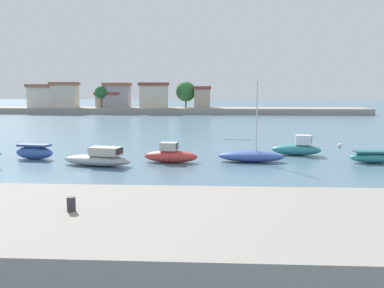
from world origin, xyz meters
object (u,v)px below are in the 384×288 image
Objects in this scene: mooring_bollard at (71,204)px; mooring_buoy_1 at (340,145)px; moored_boat_4 at (171,155)px; moored_boat_6 at (297,148)px; moored_boat_7 at (374,157)px; moored_boat_2 at (34,152)px; moored_boat_3 at (99,159)px; moored_boat_5 at (251,156)px.

mooring_bollard is 1.10× the size of mooring_buoy_1.
mooring_bollard is at bearing -86.04° from moored_boat_4.
moored_boat_6 is 10.49× the size of mooring_buoy_1.
moored_boat_4 is at bearing 87.56° from mooring_bollard.
moored_boat_4 reaches higher than moored_boat_7.
moored_boat_2 is 0.92× the size of moored_boat_7.
moored_boat_4 reaches higher than moored_boat_3.
moored_boat_3 is 13.70× the size of mooring_buoy_1.
moored_boat_7 is (9.51, 0.04, -0.01)m from moored_boat_5.
moored_boat_2 is 17.62m from moored_boat_5.
moored_boat_3 is 1.30× the size of moored_boat_4.
moored_boat_7 is at bearing -27.05° from moored_boat_6.
mooring_buoy_1 is (15.61, 9.65, -0.36)m from moored_boat_4.
mooring_bollard is at bearing -63.76° from moored_boat_3.
moored_boat_2 is 0.54× the size of moored_boat_5.
mooring_bollard is 34.62m from mooring_buoy_1.
moored_boat_2 is 27.12m from moored_boat_7.
mooring_bollard reaches higher than moored_boat_2.
mooring_bollard is 0.13× the size of moored_boat_2.
moored_boat_5 reaches higher than moored_boat_4.
moored_boat_3 is (6.07, -2.69, -0.05)m from moored_boat_2.
mooring_buoy_1 is (5.03, 5.24, -0.39)m from moored_boat_6.
moored_boat_3 is at bearing 102.89° from mooring_bollard.
mooring_bollard is at bearing -104.44° from moored_boat_5.
moored_boat_7 is at bearing 4.42° from moored_boat_5.
moored_boat_3 is 23.76m from mooring_buoy_1.
moored_boat_2 is 22.15m from moored_boat_6.
moored_boat_3 is 5.51m from moored_boat_4.
mooring_buoy_1 is at bearing 92.70° from moored_boat_7.
moored_boat_6 reaches higher than moored_boat_4.
moored_boat_5 is 1.70× the size of moored_boat_7.
mooring_buoy_1 is (20.83, 11.42, -0.33)m from moored_boat_3.
moored_boat_5 is at bearing 25.33° from moored_boat_3.
mooring_bollard is 0.10× the size of moored_boat_4.
mooring_bollard is 19.52m from moored_boat_3.
moored_boat_7 is (5.25, -3.69, -0.15)m from moored_boat_6.
mooring_buoy_1 is at bearing 42.07° from moored_boat_3.
mooring_buoy_1 is at bearing 48.16° from moored_boat_5.
mooring_buoy_1 is (26.90, 8.72, -0.38)m from moored_boat_2.
moored_boat_5 reaches higher than moored_boat_6.
mooring_buoy_1 is at bearing 54.20° from moored_boat_6.
moored_boat_7 is at bearing 9.01° from moored_boat_4.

